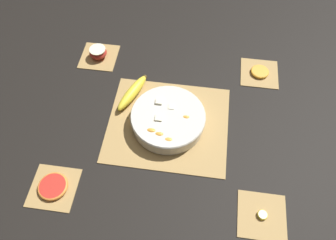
% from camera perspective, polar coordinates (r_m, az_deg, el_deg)
% --- Properties ---
extents(ground_plane, '(6.00, 6.00, 0.00)m').
position_cam_1_polar(ground_plane, '(1.14, -0.00, -0.75)').
color(ground_plane, black).
extents(bamboo_mat_center, '(0.41, 0.36, 0.01)m').
position_cam_1_polar(bamboo_mat_center, '(1.14, -0.00, -0.67)').
color(bamboo_mat_center, '#A8844C').
rests_on(bamboo_mat_center, ground_plane).
extents(coaster_mat_near_left, '(0.14, 0.14, 0.01)m').
position_cam_1_polar(coaster_mat_near_left, '(1.09, -19.28, -11.02)').
color(coaster_mat_near_left, '#A8844C').
rests_on(coaster_mat_near_left, ground_plane).
extents(coaster_mat_near_right, '(0.14, 0.14, 0.01)m').
position_cam_1_polar(coaster_mat_near_right, '(1.04, 16.04, -15.71)').
color(coaster_mat_near_right, '#A8844C').
rests_on(coaster_mat_near_right, ground_plane).
extents(coaster_mat_far_left, '(0.14, 0.14, 0.01)m').
position_cam_1_polar(coaster_mat_far_left, '(1.37, -11.91, 10.78)').
color(coaster_mat_far_left, '#A8844C').
rests_on(coaster_mat_far_left, ground_plane).
extents(coaster_mat_far_right, '(0.14, 0.14, 0.01)m').
position_cam_1_polar(coaster_mat_far_right, '(1.33, 15.62, 7.89)').
color(coaster_mat_far_right, '#A8844C').
rests_on(coaster_mat_far_right, ground_plane).
extents(fruit_salad_bowl, '(0.26, 0.26, 0.06)m').
position_cam_1_polar(fruit_salad_bowl, '(1.11, -0.00, 0.27)').
color(fruit_salad_bowl, silver).
rests_on(fruit_salad_bowl, bamboo_mat_center).
extents(whole_banana, '(0.10, 0.18, 0.04)m').
position_cam_1_polar(whole_banana, '(1.20, -6.20, 4.81)').
color(whole_banana, yellow).
rests_on(whole_banana, bamboo_mat_center).
extents(apple_half, '(0.07, 0.07, 0.04)m').
position_cam_1_polar(apple_half, '(1.35, -12.08, 11.45)').
color(apple_half, '#B72D23').
rests_on(apple_half, coaster_mat_far_left).
extents(orange_slice_whole, '(0.07, 0.07, 0.01)m').
position_cam_1_polar(orange_slice_whole, '(1.32, 15.70, 8.12)').
color(orange_slice_whole, '#F9A338').
rests_on(orange_slice_whole, coaster_mat_far_right).
extents(banana_coin_single, '(0.03, 0.03, 0.01)m').
position_cam_1_polar(banana_coin_single, '(1.04, 16.14, -15.58)').
color(banana_coin_single, beige).
rests_on(banana_coin_single, coaster_mat_near_right).
extents(grapefruit_slice, '(0.09, 0.09, 0.01)m').
position_cam_1_polar(grapefruit_slice, '(1.08, -19.41, -10.84)').
color(grapefruit_slice, red).
rests_on(grapefruit_slice, coaster_mat_near_left).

